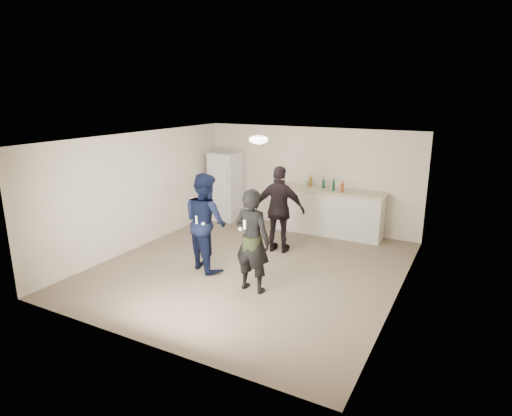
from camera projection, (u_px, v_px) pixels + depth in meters
The scene contains 21 objects.
floor at pixel (251, 267), 8.36m from camera, with size 6.00×6.00×0.00m, color #6B5B4C.
ceiling at pixel (251, 138), 7.71m from camera, with size 6.00×6.00×0.00m, color silver.
wall_back at pixel (309, 178), 10.59m from camera, with size 6.00×6.00×0.00m, color beige.
wall_front at pixel (139, 258), 5.48m from camera, with size 6.00×6.00×0.00m, color beige.
wall_left at pixel (140, 190), 9.28m from camera, with size 6.00×6.00×0.00m, color beige.
wall_right at pixel (403, 226), 6.78m from camera, with size 6.00×6.00×0.00m, color beige.
counter at pixel (327, 213), 10.22m from camera, with size 2.60×0.56×1.05m, color beige.
counter_top at pixel (328, 190), 10.07m from camera, with size 2.68×0.64×0.04m, color #B8B18E.
fridge at pixel (226, 186), 11.33m from camera, with size 0.70×0.70×1.80m, color silver.
fridge_handle at pixel (227, 175), 10.79m from camera, with size 0.02×0.02×0.60m, color white.
ceiling_dome at pixel (259, 140), 7.98m from camera, with size 0.36×0.36×0.16m, color white.
shaker at pixel (307, 184), 10.24m from camera, with size 0.08×0.08×0.17m, color #B7B7BC.
man at pixel (206, 222), 8.08m from camera, with size 0.91×0.71×1.87m, color #101B44.
woman at pixel (252, 241), 7.17m from camera, with size 0.65×0.43×1.79m, color black.
camo_shorts at pixel (252, 243), 7.18m from camera, with size 0.34×0.34×0.28m, color #283719.
spectator at pixel (280, 210), 8.97m from camera, with size 1.08×0.45×1.85m, color black.
remote_man at pixel (197, 220), 7.81m from camera, with size 0.04×0.04×0.15m, color white.
nunchuk_man at pixel (203, 224), 7.80m from camera, with size 0.07×0.07×0.07m, color white.
remote_woman at pixel (245, 225), 6.86m from camera, with size 0.04×0.04×0.15m, color white.
nunchuk_woman at pixel (240, 229), 6.96m from camera, with size 0.07×0.07×0.07m, color white.
bottle_cluster at pixel (327, 185), 10.09m from camera, with size 0.96×0.35×0.24m.
Camera 1 is at (3.74, -6.81, 3.30)m, focal length 30.00 mm.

